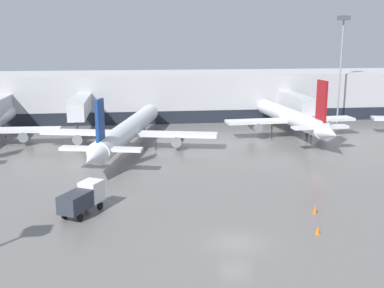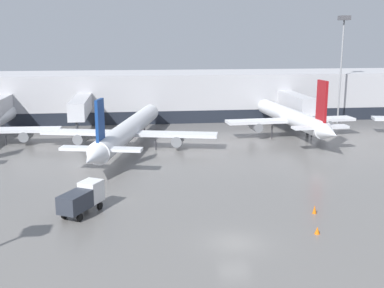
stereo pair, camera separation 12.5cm
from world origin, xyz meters
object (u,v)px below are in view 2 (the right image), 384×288
(parked_jet_3, at_px, (129,130))
(apron_light_mast_3, at_px, (343,40))
(parked_jet_2, at_px, (292,118))
(service_truck_1, at_px, (82,198))
(traffic_cone_2, at_px, (315,209))
(traffic_cone_1, at_px, (317,230))

(parked_jet_3, height_order, apron_light_mast_3, apron_light_mast_3)
(parked_jet_2, height_order, service_truck_1, parked_jet_2)
(traffic_cone_2, bearing_deg, apron_light_mast_3, 64.17)
(traffic_cone_1, bearing_deg, parked_jet_3, 114.80)
(parked_jet_2, distance_m, traffic_cone_1, 39.82)
(parked_jet_2, bearing_deg, traffic_cone_2, 161.03)
(service_truck_1, bearing_deg, apron_light_mast_3, -16.16)
(apron_light_mast_3, bearing_deg, traffic_cone_2, -115.83)
(traffic_cone_2, xyz_separation_m, apron_light_mast_3, (22.02, 45.48, 15.02))
(parked_jet_2, relative_size, apron_light_mast_3, 1.57)
(traffic_cone_2, bearing_deg, parked_jet_2, 75.14)
(parked_jet_3, bearing_deg, parked_jet_2, -66.98)
(parked_jet_2, xyz_separation_m, apron_light_mast_3, (13.07, 11.76, 12.17))
(parked_jet_2, distance_m, service_truck_1, 43.45)
(parked_jet_3, bearing_deg, apron_light_mast_3, -54.15)
(parked_jet_2, distance_m, traffic_cone_2, 35.01)
(service_truck_1, height_order, traffic_cone_1, service_truck_1)
(traffic_cone_1, relative_size, apron_light_mast_3, 0.03)
(parked_jet_2, xyz_separation_m, parked_jet_3, (-26.13, -4.42, -0.58))
(parked_jet_3, bearing_deg, traffic_cone_2, -136.20)
(parked_jet_3, xyz_separation_m, service_truck_1, (-4.14, -26.71, -1.11))
(parked_jet_2, xyz_separation_m, service_truck_1, (-30.27, -31.13, -1.69))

